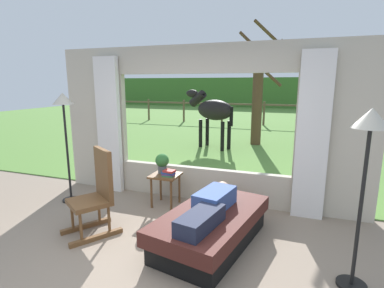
# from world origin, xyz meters

# --- Properties ---
(ground_plane) EXTENTS (12.00, 12.00, 0.00)m
(ground_plane) POSITION_xyz_m (0.00, 0.00, 0.00)
(ground_plane) COLOR gray
(back_wall_with_window) EXTENTS (5.20, 0.12, 2.55)m
(back_wall_with_window) POSITION_xyz_m (0.00, 2.26, 1.25)
(back_wall_with_window) COLOR #BCB29E
(back_wall_with_window) RESTS_ON ground_plane
(curtain_panel_left) EXTENTS (0.44, 0.10, 2.40)m
(curtain_panel_left) POSITION_xyz_m (-1.69, 2.12, 1.20)
(curtain_panel_left) COLOR silver
(curtain_panel_left) RESTS_ON ground_plane
(curtain_panel_right) EXTENTS (0.44, 0.10, 2.40)m
(curtain_panel_right) POSITION_xyz_m (1.69, 2.12, 1.20)
(curtain_panel_right) COLOR silver
(curtain_panel_right) RESTS_ON ground_plane
(outdoor_pasture_lawn) EXTENTS (36.00, 21.68, 0.02)m
(outdoor_pasture_lawn) POSITION_xyz_m (0.00, 13.16, 0.01)
(outdoor_pasture_lawn) COLOR #568438
(outdoor_pasture_lawn) RESTS_ON ground_plane
(distant_hill_ridge) EXTENTS (36.00, 2.00, 2.40)m
(distant_hill_ridge) POSITION_xyz_m (0.00, 23.00, 1.20)
(distant_hill_ridge) COLOR #3F702C
(distant_hill_ridge) RESTS_ON ground_plane
(recliner_sofa) EXTENTS (1.22, 1.85, 0.42)m
(recliner_sofa) POSITION_xyz_m (0.57, 0.92, 0.22)
(recliner_sofa) COLOR black
(recliner_sofa) RESTS_ON ground_plane
(reclining_person) EXTENTS (0.45, 1.43, 0.22)m
(reclining_person) POSITION_xyz_m (0.57, 0.87, 0.52)
(reclining_person) COLOR #334C8C
(reclining_person) RESTS_ON recliner_sofa
(rocking_chair) EXTENTS (0.76, 0.82, 1.12)m
(rocking_chair) POSITION_xyz_m (-0.94, 0.71, 0.55)
(rocking_chair) COLOR brown
(rocking_chair) RESTS_ON ground_plane
(side_table) EXTENTS (0.44, 0.44, 0.52)m
(side_table) POSITION_xyz_m (-0.46, 1.81, 0.43)
(side_table) COLOR brown
(side_table) RESTS_ON ground_plane
(potted_plant) EXTENTS (0.22, 0.22, 0.32)m
(potted_plant) POSITION_xyz_m (-0.54, 1.87, 0.70)
(potted_plant) COLOR #4C5156
(potted_plant) RESTS_ON side_table
(book_stack) EXTENTS (0.21, 0.16, 0.10)m
(book_stack) POSITION_xyz_m (-0.37, 1.74, 0.57)
(book_stack) COLOR #337247
(book_stack) RESTS_ON side_table
(floor_lamp_left) EXTENTS (0.32, 0.32, 1.80)m
(floor_lamp_left) POSITION_xyz_m (-2.04, 1.44, 1.46)
(floor_lamp_left) COLOR black
(floor_lamp_left) RESTS_ON ground_plane
(floor_lamp_right) EXTENTS (0.32, 0.32, 1.74)m
(floor_lamp_right) POSITION_xyz_m (2.08, 0.61, 1.41)
(floor_lamp_right) COLOR black
(floor_lamp_right) RESTS_ON ground_plane
(horse) EXTENTS (1.78, 1.06, 1.73)m
(horse) POSITION_xyz_m (-0.92, 6.23, 1.16)
(horse) COLOR black
(horse) RESTS_ON outdoor_pasture_lawn
(pasture_tree) EXTENTS (1.33, 1.41, 3.68)m
(pasture_tree) POSITION_xyz_m (0.27, 7.18, 1.75)
(pasture_tree) COLOR #4C3823
(pasture_tree) RESTS_ON outdoor_pasture_lawn
(pasture_fence_line) EXTENTS (16.10, 0.10, 1.10)m
(pasture_fence_line) POSITION_xyz_m (0.00, 11.80, 0.74)
(pasture_fence_line) COLOR brown
(pasture_fence_line) RESTS_ON outdoor_pasture_lawn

